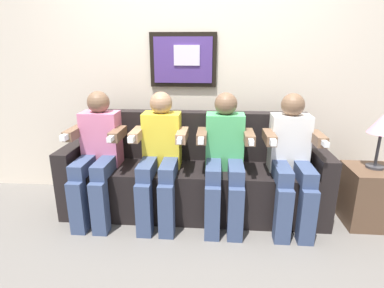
{
  "coord_description": "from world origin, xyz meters",
  "views": [
    {
      "loc": [
        0.19,
        -2.28,
        1.46
      ],
      "look_at": [
        0.0,
        0.15,
        0.7
      ],
      "focal_mm": 28.87,
      "sensor_mm": 36.0,
      "label": 1
    }
  ],
  "objects_px": {
    "person_leftmost": "(97,152)",
    "table_lamp": "(382,126)",
    "side_table_right": "(369,196)",
    "couch": "(194,179)",
    "person_left_center": "(160,154)",
    "person_right_center": "(225,155)",
    "person_rightmost": "(291,157)"
  },
  "relations": [
    {
      "from": "person_right_center",
      "to": "person_rightmost",
      "type": "relative_size",
      "value": 1.0
    },
    {
      "from": "person_leftmost",
      "to": "person_right_center",
      "type": "xyz_separation_m",
      "value": [
        1.09,
        0.0,
        0.0
      ]
    },
    {
      "from": "person_left_center",
      "to": "table_lamp",
      "type": "bearing_deg",
      "value": 2.78
    },
    {
      "from": "person_leftmost",
      "to": "side_table_right",
      "type": "relative_size",
      "value": 2.22
    },
    {
      "from": "person_right_center",
      "to": "table_lamp",
      "type": "xyz_separation_m",
      "value": [
        1.26,
        0.09,
        0.25
      ]
    },
    {
      "from": "couch",
      "to": "person_rightmost",
      "type": "relative_size",
      "value": 2.09
    },
    {
      "from": "couch",
      "to": "person_right_center",
      "type": "xyz_separation_m",
      "value": [
        0.27,
        -0.17,
        0.29
      ]
    },
    {
      "from": "person_leftmost",
      "to": "person_rightmost",
      "type": "bearing_deg",
      "value": 0.0
    },
    {
      "from": "person_left_center",
      "to": "side_table_right",
      "type": "distance_m",
      "value": 1.82
    },
    {
      "from": "table_lamp",
      "to": "couch",
      "type": "bearing_deg",
      "value": 176.95
    },
    {
      "from": "couch",
      "to": "person_rightmost",
      "type": "height_order",
      "value": "person_rightmost"
    },
    {
      "from": "couch",
      "to": "person_left_center",
      "type": "bearing_deg",
      "value": -148.22
    },
    {
      "from": "person_leftmost",
      "to": "side_table_right",
      "type": "bearing_deg",
      "value": 1.51
    },
    {
      "from": "couch",
      "to": "table_lamp",
      "type": "xyz_separation_m",
      "value": [
        1.53,
        -0.08,
        0.55
      ]
    },
    {
      "from": "side_table_right",
      "to": "table_lamp",
      "type": "bearing_deg",
      "value": 58.86
    },
    {
      "from": "table_lamp",
      "to": "person_rightmost",
      "type": "bearing_deg",
      "value": -173.0
    },
    {
      "from": "side_table_right",
      "to": "table_lamp",
      "type": "xyz_separation_m",
      "value": [
        0.02,
        0.03,
        0.61
      ]
    },
    {
      "from": "person_rightmost",
      "to": "table_lamp",
      "type": "xyz_separation_m",
      "value": [
        0.71,
        0.09,
        0.25
      ]
    },
    {
      "from": "person_rightmost",
      "to": "table_lamp",
      "type": "relative_size",
      "value": 2.41
    },
    {
      "from": "side_table_right",
      "to": "person_leftmost",
      "type": "bearing_deg",
      "value": -178.49
    },
    {
      "from": "couch",
      "to": "table_lamp",
      "type": "relative_size",
      "value": 5.05
    },
    {
      "from": "person_right_center",
      "to": "person_rightmost",
      "type": "bearing_deg",
      "value": 0.0
    },
    {
      "from": "person_leftmost",
      "to": "table_lamp",
      "type": "xyz_separation_m",
      "value": [
        2.34,
        0.09,
        0.25
      ]
    },
    {
      "from": "person_left_center",
      "to": "table_lamp",
      "type": "xyz_separation_m",
      "value": [
        1.8,
        0.09,
        0.25
      ]
    },
    {
      "from": "couch",
      "to": "person_leftmost",
      "type": "distance_m",
      "value": 0.88
    },
    {
      "from": "person_leftmost",
      "to": "table_lamp",
      "type": "distance_m",
      "value": 2.36
    },
    {
      "from": "person_rightmost",
      "to": "table_lamp",
      "type": "distance_m",
      "value": 0.76
    },
    {
      "from": "person_leftmost",
      "to": "person_rightmost",
      "type": "height_order",
      "value": "same"
    },
    {
      "from": "couch",
      "to": "person_leftmost",
      "type": "bearing_deg",
      "value": -168.33
    },
    {
      "from": "side_table_right",
      "to": "couch",
      "type": "bearing_deg",
      "value": 175.95
    },
    {
      "from": "person_right_center",
      "to": "couch",
      "type": "bearing_deg",
      "value": 148.21
    },
    {
      "from": "person_left_center",
      "to": "person_rightmost",
      "type": "relative_size",
      "value": 1.0
    }
  ]
}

